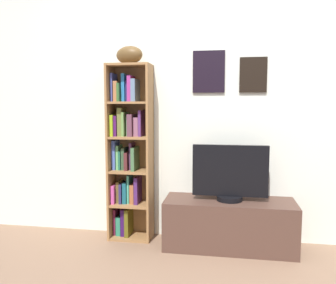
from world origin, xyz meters
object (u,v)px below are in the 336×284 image
object	(u,v)px
bookshelf	(129,153)
tv_stand	(229,224)
football	(129,55)
television	(230,174)

from	to	relation	value
bookshelf	tv_stand	size ratio (longest dim) A/B	1.44
football	tv_stand	world-z (taller)	football
tv_stand	bookshelf	bearing A→B (deg)	173.11
bookshelf	football	xyz separation A→B (m)	(0.03, -0.03, 0.88)
bookshelf	tv_stand	xyz separation A→B (m)	(0.92, -0.11, -0.58)
tv_stand	television	size ratio (longest dim) A/B	1.74
football	television	bearing A→B (deg)	-5.31
football	television	xyz separation A→B (m)	(0.89, -0.08, -1.02)
bookshelf	television	size ratio (longest dim) A/B	2.51
tv_stand	television	distance (m)	0.44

